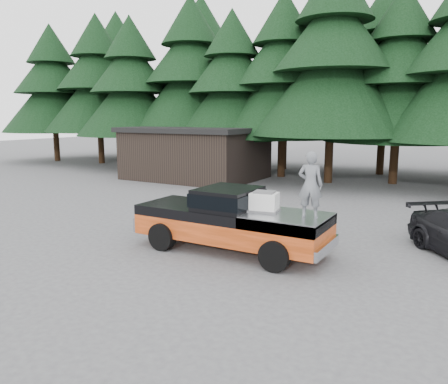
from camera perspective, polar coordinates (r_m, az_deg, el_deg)
The scene contains 7 objects.
ground at distance 13.90m, azimuth -0.18°, elevation -6.93°, with size 120.00×120.00×0.00m, color #48484B.
pickup_truck at distance 13.15m, azimuth 0.92°, elevation -4.91°, with size 6.00×2.04×1.33m, color #E95922, non-canonical shape.
truck_cab at distance 12.98m, azimuth 0.55°, elevation -0.76°, with size 1.66×1.90×0.59m, color black.
air_compressor at distance 12.53m, azimuth 5.28°, elevation -1.36°, with size 0.75×0.62×0.52m, color silver.
man_on_bed at distance 11.83m, azimuth 11.21°, elevation 0.94°, with size 0.65×0.43×1.79m, color slate.
utility_building at distance 28.35m, azimuth -3.72°, elevation 5.15°, with size 8.40×6.40×3.30m.
treeline at distance 29.59m, azimuth 18.36°, elevation 16.64°, with size 60.15×16.05×17.50m.
Camera 1 is at (6.69, -11.49, 4.05)m, focal length 35.00 mm.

